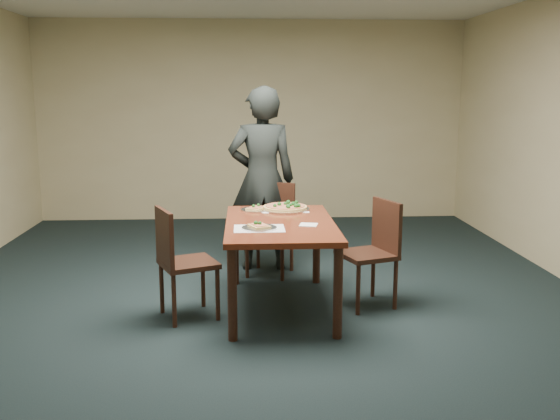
{
  "coord_description": "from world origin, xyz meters",
  "views": [
    {
      "loc": [
        -0.1,
        -4.91,
        1.82
      ],
      "look_at": [
        0.19,
        0.16,
        0.85
      ],
      "focal_mm": 40.0,
      "sensor_mm": 36.0,
      "label": 1
    }
  ],
  "objects": [
    {
      "name": "placemat_near",
      "position": [
        0.01,
        -0.09,
        0.75
      ],
      "size": [
        0.4,
        0.3,
        0.0
      ],
      "primitive_type": "cube",
      "color": "white",
      "rests_on": "dining_table"
    },
    {
      "name": "chair_far",
      "position": [
        0.16,
        1.23,
        0.52
      ],
      "size": [
        0.53,
        0.53,
        0.91
      ],
      "rotation": [
        0.0,
        0.0,
        -0.33
      ],
      "color": "black",
      "rests_on": "ground"
    },
    {
      "name": "chair_right",
      "position": [
        1.0,
        0.2,
        0.52
      ],
      "size": [
        0.54,
        0.54,
        0.91
      ],
      "rotation": [
        0.0,
        0.0,
        -1.23
      ],
      "color": "black",
      "rests_on": "ground"
    },
    {
      "name": "placemat_main",
      "position": [
        0.26,
        0.69,
        0.75
      ],
      "size": [
        0.42,
        0.32,
        0.0
      ],
      "primitive_type": "cube",
      "color": "white",
      "rests_on": "dining_table"
    },
    {
      "name": "room_shell",
      "position": [
        0.0,
        0.0,
        1.74
      ],
      "size": [
        8.0,
        8.0,
        8.0
      ],
      "color": "#C1B386",
      "rests_on": "ground"
    },
    {
      "name": "ground",
      "position": [
        0.0,
        0.0,
        0.0
      ],
      "size": [
        8.0,
        8.0,
        0.0
      ],
      "primitive_type": "plane",
      "color": "black",
      "rests_on": "ground"
    },
    {
      "name": "napkin",
      "position": [
        0.41,
        0.01,
        0.75
      ],
      "size": [
        0.17,
        0.17,
        0.01
      ],
      "primitive_type": "cube",
      "rotation": [
        0.0,
        0.0,
        -0.23
      ],
      "color": "white",
      "rests_on": "dining_table"
    },
    {
      "name": "slice_plate_far",
      "position": [
        -0.0,
        0.69,
        0.76
      ],
      "size": [
        0.28,
        0.28,
        0.06
      ],
      "color": "silver",
      "rests_on": "dining_table"
    },
    {
      "name": "slice_plate_near",
      "position": [
        0.01,
        -0.09,
        0.76
      ],
      "size": [
        0.28,
        0.28,
        0.06
      ],
      "color": "silver",
      "rests_on": "dining_table"
    },
    {
      "name": "dining_table",
      "position": [
        0.19,
        0.16,
        0.66
      ],
      "size": [
        0.9,
        1.5,
        0.75
      ],
      "color": "#571F11",
      "rests_on": "ground"
    },
    {
      "name": "chair_left",
      "position": [
        -0.64,
        -0.04,
        0.52
      ],
      "size": [
        0.55,
        0.55,
        0.91
      ],
      "rotation": [
        0.0,
        0.0,
        1.96
      ],
      "color": "black",
      "rests_on": "ground"
    },
    {
      "name": "pizza_pan",
      "position": [
        0.27,
        0.69,
        0.77
      ],
      "size": [
        0.45,
        0.45,
        0.07
      ],
      "color": "silver",
      "rests_on": "dining_table"
    },
    {
      "name": "diner",
      "position": [
        0.07,
        1.39,
        0.94
      ],
      "size": [
        0.7,
        0.48,
        1.87
      ],
      "primitive_type": "imported",
      "rotation": [
        0.0,
        0.0,
        3.19
      ],
      "color": "black",
      "rests_on": "ground"
    }
  ]
}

